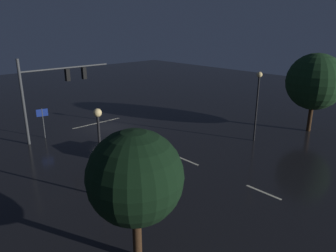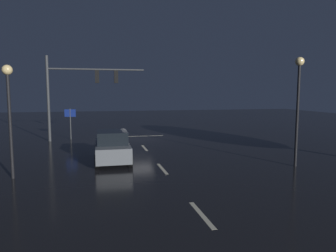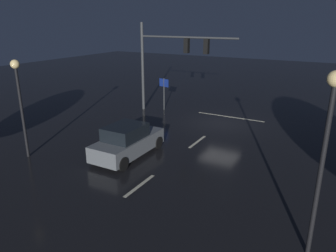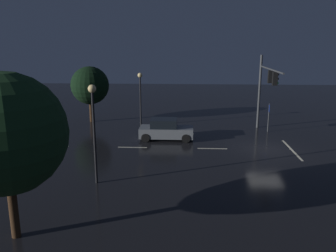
{
  "view_description": "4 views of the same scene",
  "coord_description": "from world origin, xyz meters",
  "px_view_note": "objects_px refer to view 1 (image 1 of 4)",
  "views": [
    {
      "loc": [
        14.8,
        24.01,
        9.06
      ],
      "look_at": [
        -0.77,
        7.29,
        1.7
      ],
      "focal_mm": 34.16,
      "sensor_mm": 36.0,
      "label": 1
    },
    {
      "loc": [
        3.09,
        24.83,
        3.79
      ],
      "look_at": [
        -0.9,
        7.33,
        1.85
      ],
      "focal_mm": 33.07,
      "sensor_mm": 36.0,
      "label": 2
    },
    {
      "loc": [
        -7.08,
        20.13,
        6.75
      ],
      "look_at": [
        0.15,
        7.23,
        1.88
      ],
      "focal_mm": 34.4,
      "sensor_mm": 36.0,
      "label": 3
    },
    {
      "loc": [
        -24.98,
        6.03,
        7.8
      ],
      "look_at": [
        0.73,
        7.35,
        1.51
      ],
      "focal_mm": 37.31,
      "sensor_mm": 36.0,
      "label": 4
    }
  ],
  "objects_px": {
    "route_sign": "(43,117)",
    "traffic_signal_assembly": "(52,85)",
    "car_approaching": "(138,149)",
    "street_lamp_left_kerb": "(258,94)",
    "tree_left_near": "(315,82)",
    "street_lamp_right_kerb": "(99,136)",
    "tree_right_near": "(135,178)"
  },
  "relations": [
    {
      "from": "route_sign",
      "to": "traffic_signal_assembly",
      "type": "bearing_deg",
      "value": 145.5
    },
    {
      "from": "route_sign",
      "to": "car_approaching",
      "type": "bearing_deg",
      "value": 108.23
    },
    {
      "from": "traffic_signal_assembly",
      "to": "route_sign",
      "type": "xyz_separation_m",
      "value": [
        0.87,
        -0.6,
        -2.61
      ]
    },
    {
      "from": "car_approaching",
      "to": "street_lamp_left_kerb",
      "type": "relative_size",
      "value": 0.79
    },
    {
      "from": "street_lamp_left_kerb",
      "to": "tree_left_near",
      "type": "distance_m",
      "value": 6.0
    },
    {
      "from": "street_lamp_left_kerb",
      "to": "traffic_signal_assembly",
      "type": "bearing_deg",
      "value": -46.05
    },
    {
      "from": "traffic_signal_assembly",
      "to": "car_approaching",
      "type": "height_order",
      "value": "traffic_signal_assembly"
    },
    {
      "from": "street_lamp_right_kerb",
      "to": "tree_left_near",
      "type": "relative_size",
      "value": 0.74
    },
    {
      "from": "tree_right_near",
      "to": "traffic_signal_assembly",
      "type": "bearing_deg",
      "value": -104.08
    },
    {
      "from": "tree_right_near",
      "to": "tree_left_near",
      "type": "bearing_deg",
      "value": -173.32
    },
    {
      "from": "street_lamp_right_kerb",
      "to": "tree_left_near",
      "type": "xyz_separation_m",
      "value": [
        -19.32,
        2.67,
        0.87
      ]
    },
    {
      "from": "tree_right_near",
      "to": "street_lamp_left_kerb",
      "type": "bearing_deg",
      "value": -164.06
    },
    {
      "from": "traffic_signal_assembly",
      "to": "street_lamp_right_kerb",
      "type": "bearing_deg",
      "value": 77.36
    },
    {
      "from": "street_lamp_right_kerb",
      "to": "tree_right_near",
      "type": "bearing_deg",
      "value": 72.91
    },
    {
      "from": "traffic_signal_assembly",
      "to": "car_approaching",
      "type": "xyz_separation_m",
      "value": [
        -2.05,
        8.26,
        -3.62
      ]
    },
    {
      "from": "traffic_signal_assembly",
      "to": "route_sign",
      "type": "height_order",
      "value": "traffic_signal_assembly"
    },
    {
      "from": "car_approaching",
      "to": "route_sign",
      "type": "relative_size",
      "value": 1.75
    },
    {
      "from": "tree_left_near",
      "to": "car_approaching",
      "type": "bearing_deg",
      "value": -19.58
    },
    {
      "from": "street_lamp_left_kerb",
      "to": "street_lamp_right_kerb",
      "type": "bearing_deg",
      "value": -3.22
    },
    {
      "from": "route_sign",
      "to": "street_lamp_left_kerb",
      "type": "bearing_deg",
      "value": 134.66
    },
    {
      "from": "street_lamp_left_kerb",
      "to": "tree_right_near",
      "type": "distance_m",
      "value": 15.84
    },
    {
      "from": "route_sign",
      "to": "tree_left_near",
      "type": "height_order",
      "value": "tree_left_near"
    },
    {
      "from": "traffic_signal_assembly",
      "to": "tree_right_near",
      "type": "relative_size",
      "value": 1.39
    },
    {
      "from": "car_approaching",
      "to": "tree_left_near",
      "type": "relative_size",
      "value": 0.65
    },
    {
      "from": "street_lamp_left_kerb",
      "to": "route_sign",
      "type": "relative_size",
      "value": 2.23
    },
    {
      "from": "car_approaching",
      "to": "street_lamp_right_kerb",
      "type": "distance_m",
      "value": 5.85
    },
    {
      "from": "car_approaching",
      "to": "route_sign",
      "type": "xyz_separation_m",
      "value": [
        2.92,
        -8.86,
        1.0
      ]
    },
    {
      "from": "street_lamp_right_kerb",
      "to": "tree_left_near",
      "type": "height_order",
      "value": "tree_left_near"
    },
    {
      "from": "street_lamp_left_kerb",
      "to": "tree_right_near",
      "type": "relative_size",
      "value": 1.02
    },
    {
      "from": "street_lamp_right_kerb",
      "to": "route_sign",
      "type": "bearing_deg",
      "value": -97.78
    },
    {
      "from": "traffic_signal_assembly",
      "to": "route_sign",
      "type": "bearing_deg",
      "value": -34.5
    },
    {
      "from": "traffic_signal_assembly",
      "to": "route_sign",
      "type": "relative_size",
      "value": 3.03
    }
  ]
}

